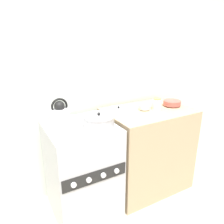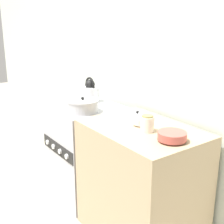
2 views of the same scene
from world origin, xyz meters
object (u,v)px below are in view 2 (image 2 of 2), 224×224
object	(u,v)px
stove	(87,152)
small_ceramic_bowl	(141,121)
cooking_pot	(83,106)
enamel_bowl	(172,136)
storage_jar	(147,124)
loose_pot_lid	(137,114)
kettle	(90,92)

from	to	relation	value
stove	small_ceramic_bowl	bearing A→B (deg)	2.95
cooking_pot	enamel_bowl	size ratio (longest dim) A/B	1.44
cooking_pot	enamel_bowl	bearing A→B (deg)	6.50
cooking_pot	enamel_bowl	distance (m)	0.95
storage_jar	small_ceramic_bowl	bearing A→B (deg)	158.64
loose_pot_lid	cooking_pot	bearing A→B (deg)	-141.58
small_ceramic_bowl	storage_jar	bearing A→B (deg)	-21.36
kettle	enamel_bowl	world-z (taller)	kettle
enamel_bowl	storage_jar	world-z (taller)	storage_jar
small_ceramic_bowl	storage_jar	distance (m)	0.14
kettle	enamel_bowl	xyz separation A→B (m)	(1.21, -0.13, -0.04)
cooking_pot	enamel_bowl	world-z (taller)	cooking_pot
loose_pot_lid	kettle	bearing A→B (deg)	-174.84
stove	storage_jar	size ratio (longest dim) A/B	7.46
enamel_bowl	cooking_pot	bearing A→B (deg)	-173.50
kettle	small_ceramic_bowl	size ratio (longest dim) A/B	2.16
kettle	enamel_bowl	bearing A→B (deg)	-6.21
stove	small_ceramic_bowl	distance (m)	0.88
enamel_bowl	loose_pot_lid	xyz separation A→B (m)	(-0.57, 0.19, -0.03)
cooking_pot	small_ceramic_bowl	world-z (taller)	cooking_pot
enamel_bowl	small_ceramic_bowl	world-z (taller)	enamel_bowl
enamel_bowl	loose_pot_lid	distance (m)	0.60
loose_pot_lid	storage_jar	bearing A→B (deg)	-30.29
kettle	small_ceramic_bowl	world-z (taller)	kettle
kettle	cooking_pot	xyz separation A→B (m)	(0.26, -0.24, -0.04)
storage_jar	cooking_pot	bearing A→B (deg)	-172.46
enamel_bowl	small_ceramic_bowl	bearing A→B (deg)	174.03
small_ceramic_bowl	enamel_bowl	bearing A→B (deg)	-5.97
kettle	loose_pot_lid	world-z (taller)	kettle
small_ceramic_bowl	loose_pot_lid	world-z (taller)	small_ceramic_bowl
kettle	cooking_pot	size ratio (longest dim) A/B	0.88
cooking_pot	small_ceramic_bowl	xyz separation A→B (m)	(0.59, 0.14, -0.01)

